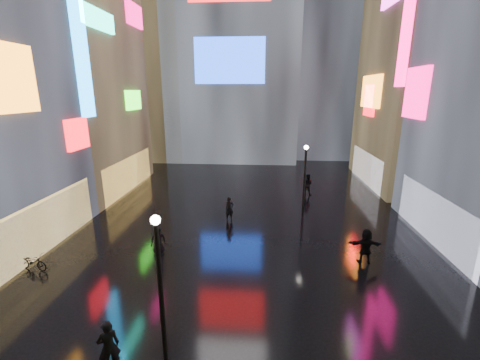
# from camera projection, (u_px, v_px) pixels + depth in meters

# --- Properties ---
(ground) EXTENTS (140.00, 140.00, 0.00)m
(ground) POSITION_uv_depth(u_px,v_px,m) (248.00, 218.00, 22.84)
(ground) COLOR black
(ground) RESTS_ON ground
(building_left_far) EXTENTS (10.28, 12.00, 22.00)m
(building_left_far) POSITION_uv_depth(u_px,v_px,m) (62.00, 63.00, 26.79)
(building_left_far) COLOR black
(building_left_far) RESTS_ON ground
(building_right_far) EXTENTS (10.28, 12.00, 28.00)m
(building_right_far) POSITION_uv_depth(u_px,v_px,m) (440.00, 28.00, 27.58)
(building_right_far) COLOR black
(building_right_far) RESTS_ON ground
(tower_flank_right) EXTENTS (12.00, 12.00, 34.00)m
(tower_flank_right) POSITION_uv_depth(u_px,v_px,m) (326.00, 26.00, 42.64)
(tower_flank_right) COLOR black
(tower_flank_right) RESTS_ON ground
(tower_flank_left) EXTENTS (10.00, 10.00, 26.00)m
(tower_flank_left) POSITION_uv_depth(u_px,v_px,m) (149.00, 57.00, 41.49)
(tower_flank_left) COLOR black
(tower_flank_left) RESTS_ON ground
(lamp_near) EXTENTS (0.30, 0.30, 5.20)m
(lamp_near) POSITION_uv_depth(u_px,v_px,m) (160.00, 283.00, 9.96)
(lamp_near) COLOR black
(lamp_near) RESTS_ON ground
(lamp_far) EXTENTS (0.30, 0.30, 5.20)m
(lamp_far) POSITION_uv_depth(u_px,v_px,m) (305.00, 178.00, 22.09)
(lamp_far) COLOR black
(lamp_far) RESTS_ON ground
(pedestrian_4) EXTENTS (0.91, 0.72, 1.63)m
(pedestrian_4) POSITION_uv_depth(u_px,v_px,m) (158.00, 240.00, 17.58)
(pedestrian_4) COLOR black
(pedestrian_4) RESTS_ON ground
(pedestrian_5) EXTENTS (1.73, 0.56, 1.86)m
(pedestrian_5) POSITION_uv_depth(u_px,v_px,m) (366.00, 246.00, 16.64)
(pedestrian_5) COLOR black
(pedestrian_5) RESTS_ON ground
(pedestrian_6) EXTENTS (0.71, 0.60, 1.67)m
(pedestrian_6) POSITION_uv_depth(u_px,v_px,m) (229.00, 209.00, 22.16)
(pedestrian_6) COLOR black
(pedestrian_6) RESTS_ON ground
(pedestrian_7) EXTENTS (1.09, 1.00, 1.81)m
(pedestrian_7) POSITION_uv_depth(u_px,v_px,m) (307.00, 184.00, 27.80)
(pedestrian_7) COLOR black
(pedestrian_7) RESTS_ON ground
(umbrella_2) EXTENTS (1.01, 1.02, 0.89)m
(umbrella_2) POSITION_uv_depth(u_px,v_px,m) (157.00, 219.00, 17.24)
(umbrella_2) COLOR black
(umbrella_2) RESTS_ON pedestrian_4
(bicycle) EXTENTS (1.74, 0.89, 0.87)m
(bicycle) POSITION_uv_depth(u_px,v_px,m) (33.00, 262.00, 16.08)
(bicycle) COLOR black
(bicycle) RESTS_ON ground
(pedestrian_8) EXTENTS (0.81, 0.76, 1.86)m
(pedestrian_8) POSITION_uv_depth(u_px,v_px,m) (109.00, 346.00, 10.10)
(pedestrian_8) COLOR black
(pedestrian_8) RESTS_ON ground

